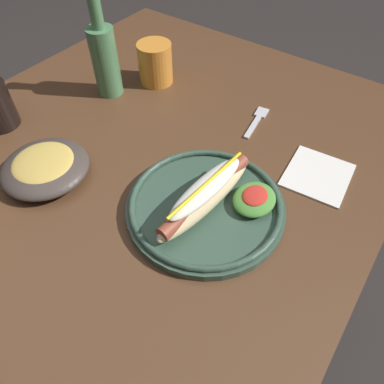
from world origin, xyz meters
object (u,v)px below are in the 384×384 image
Objects in this scene: extra_cup at (155,63)px; side_bowl at (45,167)px; fork at (257,120)px; hot_dog_plate at (208,203)px; napkin at (318,175)px; glass_bottle at (104,57)px.

extra_cup is 0.59× the size of side_bowl.
extra_cup is at bearing 82.15° from fork.
hot_dog_plate is 2.38× the size of fork.
napkin is at bearing -32.81° from hot_dog_plate.
extra_cup is 0.41× the size of glass_bottle.
hot_dog_plate is 2.22× the size of napkin.
glass_bottle reaches higher than hot_dog_plate.
side_bowl reaches higher than fork.
side_bowl is (-0.40, 0.25, 0.02)m from fork.
extra_cup is at bearing 6.27° from side_bowl.
extra_cup is at bearing 51.64° from hot_dog_plate.
napkin is at bearing -54.25° from side_bowl.
hot_dog_plate is 2.88× the size of extra_cup.
glass_bottle is 0.31m from side_bowl.
glass_bottle is at bearing 67.44° from hot_dog_plate.
extra_cup is 0.77× the size of napkin.
glass_bottle is at bearing 93.05° from napkin.
napkin is at bearing -86.95° from glass_bottle.
extra_cup reaches higher than hot_dog_plate.
napkin is (0.20, -0.13, -0.02)m from hot_dog_plate.
napkin is at bearing -99.14° from extra_cup.
side_bowl reaches higher than napkin.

